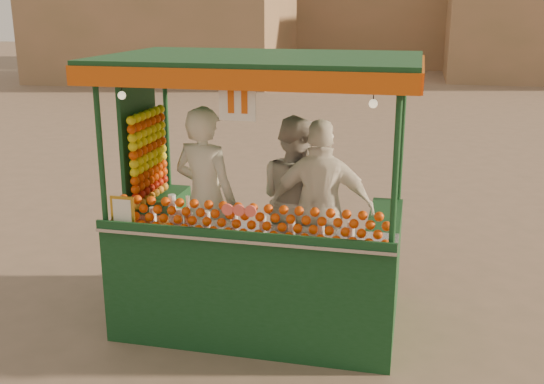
% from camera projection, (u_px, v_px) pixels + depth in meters
% --- Properties ---
extents(ground, '(90.00, 90.00, 0.00)m').
position_uv_depth(ground, '(256.00, 320.00, 6.42)').
color(ground, '#6D5C4E').
rests_on(ground, ground).
extents(building_left, '(10.00, 6.00, 6.00)m').
position_uv_depth(building_left, '(163.00, 6.00, 26.22)').
color(building_left, '#A2795C').
rests_on(building_left, ground).
extents(juice_cart, '(2.87, 1.86, 2.61)m').
position_uv_depth(juice_cart, '(252.00, 242.00, 6.14)').
color(juice_cart, '#103C18').
rests_on(juice_cart, ground).
extents(vendor_left, '(0.76, 0.60, 1.83)m').
position_uv_depth(vendor_left, '(205.00, 199.00, 6.26)').
color(vendor_left, white).
rests_on(vendor_left, ground).
extents(vendor_middle, '(1.05, 1.03, 1.71)m').
position_uv_depth(vendor_middle, '(296.00, 200.00, 6.41)').
color(vendor_middle, beige).
rests_on(vendor_middle, ground).
extents(vendor_right, '(1.05, 0.52, 1.73)m').
position_uv_depth(vendor_right, '(321.00, 209.00, 6.09)').
color(vendor_right, white).
rests_on(vendor_right, ground).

